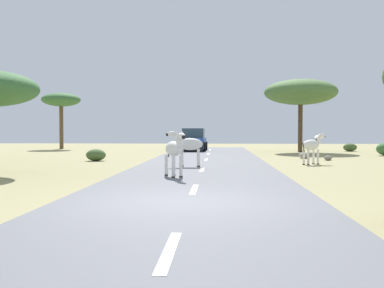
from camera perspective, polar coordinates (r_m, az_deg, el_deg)
ground_plane at (r=9.84m, az=-1.56°, el=-7.71°), size 90.00×90.00×0.00m
road at (r=9.82m, az=-0.36°, el=-7.58°), size 6.00×64.00×0.05m
lane_markings at (r=8.83m, az=-0.79°, el=-8.45°), size 0.16×56.00×0.01m
zebra_0 at (r=14.95m, az=-2.28°, el=-0.70°), size 0.95×1.54×1.56m
zebra_2 at (r=19.22m, az=-0.52°, el=-0.08°), size 1.70×0.46×1.60m
zebra_3 at (r=21.75m, az=15.23°, el=-0.17°), size 1.39×1.18×1.53m
car_0 at (r=34.48m, az=0.21°, el=0.47°), size 2.09×4.38×1.74m
tree_3 at (r=34.28m, az=13.81°, el=6.47°), size 5.42×5.42×5.44m
tree_5 at (r=40.72m, az=-16.51°, el=5.39°), size 3.37×3.37×4.92m
bush_3 at (r=24.08m, az=-12.28°, el=-1.39°), size 1.05×0.94×0.63m
bush_4 at (r=36.52m, az=19.68°, el=-0.41°), size 1.03×0.93×0.62m
rock_0 at (r=25.00m, az=17.11°, el=-1.74°), size 0.42×0.39×0.26m
rock_2 at (r=26.40m, az=14.27°, el=-1.43°), size 0.61×0.56×0.36m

